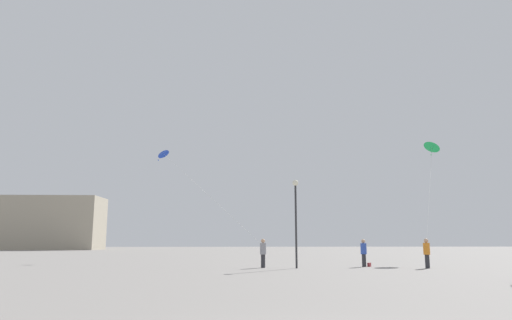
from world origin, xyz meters
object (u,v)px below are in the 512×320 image
(person_in_grey, at_px, (263,252))
(kite_emerald_diamond, at_px, (432,147))
(handbag_beside_flyer, at_px, (369,265))
(kite_cobalt_diamond, at_px, (164,154))
(building_left_hall, at_px, (50,223))
(lamppost_east, at_px, (296,209))
(person_in_orange, at_px, (427,252))
(person_in_blue, at_px, (364,252))

(person_in_grey, relative_size, kite_emerald_diamond, 0.16)
(handbag_beside_flyer, bearing_deg, kite_emerald_diamond, 42.89)
(kite_cobalt_diamond, height_order, building_left_hall, building_left_hall)
(kite_cobalt_diamond, bearing_deg, building_left_hall, 118.06)
(building_left_hall, bearing_deg, person_in_grey, -61.34)
(person_in_grey, bearing_deg, lamppost_east, -167.24)
(building_left_hall, bearing_deg, lamppost_east, -60.41)
(person_in_orange, relative_size, building_left_hall, 0.08)
(kite_cobalt_diamond, distance_m, lamppost_east, 17.76)
(handbag_beside_flyer, bearing_deg, building_left_hall, 123.05)
(person_in_orange, distance_m, kite_emerald_diamond, 13.63)
(person_in_blue, xyz_separation_m, person_in_grey, (-6.34, -0.69, 0.01))
(lamppost_east, bearing_deg, person_in_orange, -3.65)
(handbag_beside_flyer, bearing_deg, kite_cobalt_diamond, 140.06)
(kite_cobalt_diamond, bearing_deg, person_in_blue, -40.86)
(person_in_orange, relative_size, handbag_beside_flyer, 5.36)
(person_in_grey, xyz_separation_m, handbag_beside_flyer, (6.69, 0.79, -0.81))
(kite_cobalt_diamond, bearing_deg, person_in_orange, -39.26)
(building_left_hall, bearing_deg, person_in_blue, -57.20)
(building_left_hall, height_order, handbag_beside_flyer, building_left_hall)
(kite_cobalt_diamond, bearing_deg, person_in_grey, -58.85)
(person_in_grey, height_order, lamppost_east, lamppost_east)
(person_in_orange, height_order, person_in_grey, person_in_orange)
(kite_cobalt_diamond, relative_size, kite_emerald_diamond, 1.32)
(person_in_orange, relative_size, kite_emerald_diamond, 0.17)
(person_in_grey, relative_size, building_left_hall, 0.08)
(kite_emerald_diamond, bearing_deg, person_in_grey, -150.74)
(person_in_grey, distance_m, kite_emerald_diamond, 18.80)
(building_left_hall, relative_size, lamppost_east, 3.92)
(lamppost_east, bearing_deg, person_in_blue, 17.95)
(person_in_blue, height_order, building_left_hall, building_left_hall)
(kite_cobalt_diamond, bearing_deg, lamppost_east, -54.62)
(kite_cobalt_diamond, xyz_separation_m, handbag_beside_flyer, (14.51, -12.15, -9.12))
(kite_emerald_diamond, bearing_deg, kite_cobalt_diamond, 168.19)
(person_in_orange, height_order, handbag_beside_flyer, person_in_orange)
(kite_cobalt_diamond, distance_m, building_left_hall, 63.90)
(kite_cobalt_diamond, relative_size, lamppost_east, 2.64)
(kite_emerald_diamond, height_order, building_left_hall, building_left_hall)
(person_in_orange, distance_m, handbag_beside_flyer, 3.58)
(person_in_blue, relative_size, building_left_hall, 0.08)
(kite_emerald_diamond, bearing_deg, handbag_beside_flyer, -137.11)
(kite_cobalt_diamond, xyz_separation_m, building_left_hall, (-30.00, 56.28, -3.93))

